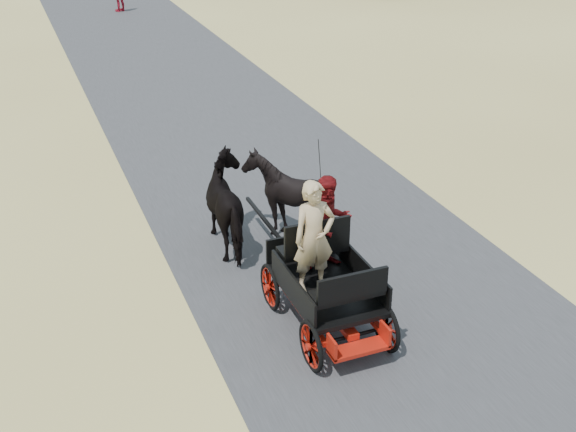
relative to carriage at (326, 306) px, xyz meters
name	(u,v)px	position (x,y,z in m)	size (l,w,h in m)	color
ground	(335,254)	(1.10, 1.98, -0.36)	(140.00, 140.00, 0.00)	tan
road	(335,254)	(1.10, 1.98, -0.35)	(6.00, 140.00, 0.01)	#38383A
carriage	(326,306)	(0.00, 0.00, 0.00)	(1.30, 2.40, 0.72)	black
horse_left	(233,206)	(-0.55, 3.00, 0.49)	(0.91, 2.01, 1.70)	black
horse_right	(288,196)	(0.55, 3.00, 0.49)	(1.37, 1.54, 1.70)	black
driver_man	(314,237)	(-0.20, 0.05, 1.26)	(0.66, 0.43, 1.80)	tan
passenger_woman	(329,222)	(0.30, 0.60, 1.15)	(0.77, 0.60, 1.58)	#660C0F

